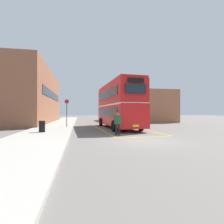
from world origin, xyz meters
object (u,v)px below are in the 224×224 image
double_decker_bus (118,105)px  single_deck_bus (111,113)px  bus_stop_sign (67,111)px  pedestrian_boarding (118,122)px  litter_bin (42,126)px

double_decker_bus → single_deck_bus: 15.89m
single_deck_bus → bus_stop_sign: 16.88m
single_deck_bus → pedestrian_boarding: single_deck_bus is taller
pedestrian_boarding → bus_stop_sign: bus_stop_sign is taller
pedestrian_boarding → litter_bin: bearing=161.8°
single_deck_bus → bus_stop_sign: size_ratio=2.76×
litter_bin → bus_stop_sign: size_ratio=0.32×
litter_bin → bus_stop_sign: bus_stop_sign is taller
bus_stop_sign → single_deck_bus: bearing=64.0°
single_deck_bus → pedestrian_boarding: (-3.30, -21.45, -0.66)m
pedestrian_boarding → double_decker_bus: bearing=77.2°
litter_bin → double_decker_bus: bearing=28.7°
pedestrian_boarding → bus_stop_sign: bearing=123.1°
double_decker_bus → litter_bin: double_decker_bus is taller
litter_bin → pedestrian_boarding: bearing=-18.2°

